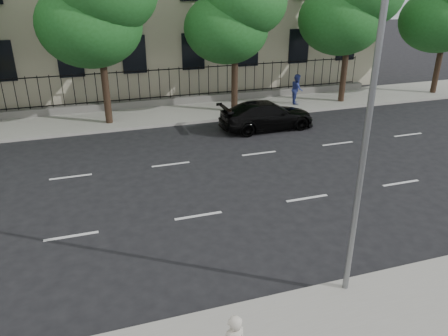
{
  "coord_description": "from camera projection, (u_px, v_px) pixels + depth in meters",
  "views": [
    {
      "loc": [
        -3.08,
        -9.68,
        7.26
      ],
      "look_at": [
        1.05,
        3.0,
        1.37
      ],
      "focal_mm": 35.0,
      "sensor_mm": 36.0,
      "label": 1
    }
  ],
  "objects": [
    {
      "name": "far_sidewalk",
      "position": [
        145.0,
        116.0,
        24.37
      ],
      "size": [
        60.0,
        4.0,
        0.15
      ],
      "primitive_type": "cube",
      "color": "gray",
      "rests_on": "ground"
    },
    {
      "name": "iron_fence",
      "position": [
        140.0,
        99.0,
        25.62
      ],
      "size": [
        30.0,
        0.5,
        2.2
      ],
      "color": "slate",
      "rests_on": "far_sidewalk"
    },
    {
      "name": "street_light",
      "position": [
        358.0,
        84.0,
        9.32
      ],
      "size": [
        0.25,
        3.32,
        8.05
      ],
      "color": "slate",
      "rests_on": "near_sidewalk"
    },
    {
      "name": "ground",
      "position": [
        222.0,
        259.0,
        12.22
      ],
      "size": [
        120.0,
        120.0,
        0.0
      ],
      "primitive_type": "plane",
      "color": "black",
      "rests_on": "ground"
    },
    {
      "name": "black_sedan",
      "position": [
        267.0,
        115.0,
        22.32
      ],
      "size": [
        5.0,
        2.15,
        1.43
      ],
      "primitive_type": "imported",
      "rotation": [
        0.0,
        0.0,
        1.6
      ],
      "color": "black",
      "rests_on": "ground"
    },
    {
      "name": "pedestrian_far",
      "position": [
        297.0,
        89.0,
        26.16
      ],
      "size": [
        0.93,
        1.04,
        1.77
      ],
      "primitive_type": "imported",
      "rotation": [
        0.0,
        0.0,
        1.21
      ],
      "color": "navy",
      "rests_on": "far_sidewalk"
    },
    {
      "name": "tree_d",
      "position": [
        235.0,
        5.0,
        22.91
      ],
      "size": [
        5.34,
        4.94,
        8.84
      ],
      "color": "#382619",
      "rests_on": "far_sidewalk"
    },
    {
      "name": "lane_markings",
      "position": [
        183.0,
        187.0,
        16.35
      ],
      "size": [
        49.6,
        4.62,
        0.01
      ],
      "primitive_type": null,
      "color": "silver",
      "rests_on": "ground"
    }
  ]
}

